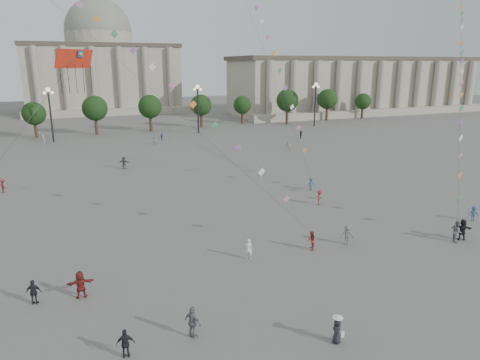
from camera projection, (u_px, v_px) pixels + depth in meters
name	position (u px, v px, depth m)	size (l,w,h in m)	color
ground	(285.00, 302.00, 27.82)	(360.00, 360.00, 0.00)	#585553
hall_east	(357.00, 85.00, 136.70)	(84.00, 26.22, 17.20)	#A69E8B
hall_central	(102.00, 66.00, 139.79)	(48.30, 34.30, 35.50)	#A69E8B
tree_row	(124.00, 108.00, 96.25)	(137.12, 5.12, 8.00)	#3B2A1D
lamp_post_mid_west	(50.00, 105.00, 83.17)	(2.00, 0.90, 10.65)	#262628
lamp_post_mid_east	(198.00, 100.00, 93.98)	(2.00, 0.90, 10.65)	#262628
lamp_post_far_east	(315.00, 96.00, 104.78)	(2.00, 0.90, 10.65)	#262628
person_crowd_0	(162.00, 136.00, 86.68)	(0.92, 0.38, 1.57)	#37527D
person_crowd_3	(462.00, 230.00, 37.42)	(1.75, 0.56, 1.89)	black
person_crowd_4	(154.00, 140.00, 82.22)	(1.42, 0.45, 1.53)	#B6B6B2
person_crowd_6	(347.00, 235.00, 36.43)	(1.14, 0.65, 1.76)	slate
person_crowd_7	(288.00, 146.00, 76.56)	(1.44, 0.46, 1.55)	silver
person_crowd_8	(320.00, 197.00, 46.85)	(1.07, 0.61, 1.65)	maroon
person_crowd_9	(301.00, 134.00, 89.07)	(1.48, 0.47, 1.60)	black
person_crowd_10	(44.00, 140.00, 82.48)	(0.64, 0.42, 1.74)	silver
person_crowd_12	(124.00, 163.00, 62.94)	(1.73, 0.55, 1.87)	#5A5A5E
person_crowd_13	(249.00, 249.00, 33.71)	(0.63, 0.41, 1.72)	white
person_crowd_14	(474.00, 214.00, 41.98)	(0.98, 0.56, 1.51)	#354578
person_crowd_17	(3.00, 186.00, 51.25)	(1.08, 0.62, 1.67)	maroon
tourist_1	(34.00, 292.00, 27.35)	(0.99, 0.41, 1.68)	black
tourist_2	(81.00, 284.00, 28.10)	(1.75, 0.56, 1.89)	maroon
tourist_3	(193.00, 322.00, 23.97)	(1.12, 0.47, 1.91)	slate
tourist_4	(126.00, 343.00, 22.36)	(0.96, 0.40, 1.64)	#222328
kite_flyer_0	(311.00, 241.00, 35.38)	(0.79, 0.62, 1.63)	#973529
kite_flyer_1	(311.00, 184.00, 52.30)	(1.02, 0.59, 1.58)	#334F73
kite_flyer_2	(457.00, 231.00, 37.01)	(0.94, 0.73, 1.93)	slate
hat_person	(337.00, 330.00, 23.54)	(0.86, 0.81, 1.69)	black
dragon_kite	(73.00, 74.00, 23.76)	(6.63, 3.53, 18.40)	red
kite_train_east	(462.00, 43.00, 56.06)	(35.09, 34.70, 58.45)	#3F3F3F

